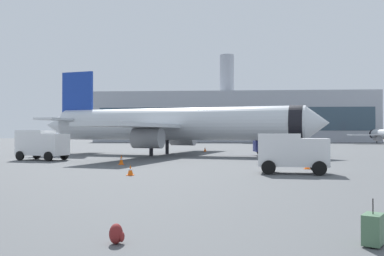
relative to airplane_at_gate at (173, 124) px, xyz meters
The scene contains 11 objects.
airplane_at_gate is the anchor object (origin of this frame).
service_truck 15.40m from the airplane_at_gate, 139.89° to the right, with size 5.23×3.64×2.90m.
fuel_truck 12.57m from the airplane_at_gate, ahead, with size 6.16×3.10×3.20m.
cargo_van 24.06m from the airplane_at_gate, 64.58° to the right, with size 4.64×2.87×2.60m.
safety_cone_near 23.79m from the airplane_at_gate, 89.81° to the right, with size 0.44×0.44×0.65m.
safety_cone_mid 21.98m from the airplane_at_gate, 56.65° to the right, with size 0.44×0.44×0.62m.
safety_cone_far 11.34m from the airplane_at_gate, 71.91° to the left, with size 0.44×0.44×0.64m.
safety_cone_outer 15.52m from the airplane_at_gate, 99.86° to the right, with size 0.44×0.44×0.82m.
rolling_suitcase 40.26m from the airplane_at_gate, 76.70° to the right, with size 0.67×0.75×1.10m.
traveller_backpack 39.58m from the airplane_at_gate, 85.29° to the right, with size 0.36×0.40×0.48m.
terminal_building 80.94m from the airplane_at_gate, 83.37° to the left, with size 83.08×18.65×26.92m.
Camera 1 is at (-0.03, -3.13, 2.62)m, focal length 38.94 mm.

